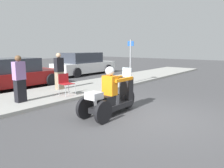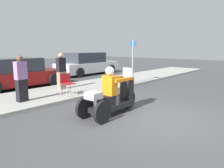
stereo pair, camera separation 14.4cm
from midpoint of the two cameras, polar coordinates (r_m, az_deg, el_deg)
name	(u,v)px [view 1 (the left image)]	position (r m, az deg, el deg)	size (l,w,h in m)	color
ground_plane	(154,118)	(6.25, 10.20, -8.68)	(60.00, 60.00, 0.00)	#424244
sidewalk_strip	(52,94)	(9.25, -15.73, -2.51)	(28.00, 2.80, 0.12)	#9E9E99
motorcycle_trike	(112,97)	(6.33, -0.65, -3.53)	(2.20, 0.76, 1.41)	black
spectator_near_curb	(59,72)	(9.78, -14.04, 3.08)	(0.38, 0.24, 1.58)	gray
spectator_mid_group	(19,80)	(7.90, -23.50, 1.01)	(0.39, 0.25, 1.56)	black
folding_chair_curbside	(65,82)	(8.55, -12.55, 0.49)	(0.51, 0.51, 0.82)	#A5A8AD
parked_car_lot_left	(84,64)	(15.85, -7.57, 5.15)	(4.86, 1.94, 1.57)	silver
parked_car_lot_right	(12,74)	(11.37, -24.92, 2.33)	(4.53, 2.03, 1.43)	maroon
street_sign	(130,60)	(11.14, 4.47, 6.35)	(0.08, 0.36, 2.20)	gray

